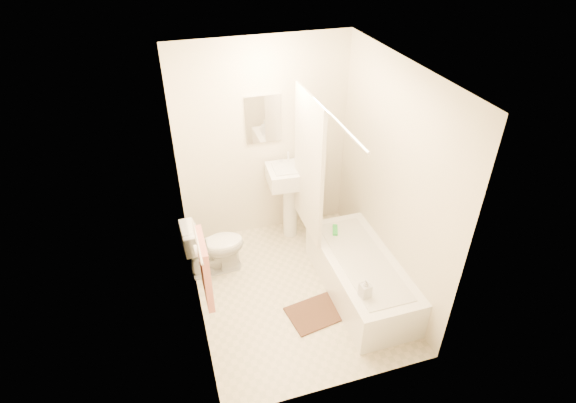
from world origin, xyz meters
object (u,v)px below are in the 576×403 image
object	(u,v)px
bath_mat	(315,313)
soap_bottle	(365,288)
bathtub	(360,275)
toilet	(214,246)
sink	(291,199)

from	to	relation	value
bath_mat	soap_bottle	distance (m)	0.71
bathtub	bath_mat	bearing A→B (deg)	-162.41
toilet	bath_mat	bearing A→B (deg)	-141.37
toilet	bathtub	world-z (taller)	toilet
bath_mat	soap_bottle	xyz separation A→B (m)	(0.36, -0.30, 0.53)
sink	soap_bottle	xyz separation A→B (m)	(0.21, -1.62, 0.01)
bathtub	sink	bearing A→B (deg)	109.66
sink	bath_mat	size ratio (longest dim) A/B	1.96
bathtub	toilet	bearing A→B (deg)	150.65
bathtub	soap_bottle	world-z (taller)	soap_bottle
sink	bathtub	size ratio (longest dim) A/B	0.69
bathtub	bath_mat	xyz separation A→B (m)	(-0.56, -0.18, -0.21)
sink	soap_bottle	world-z (taller)	sink
bath_mat	bathtub	bearing A→B (deg)	17.59
toilet	bathtub	bearing A→B (deg)	-121.91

